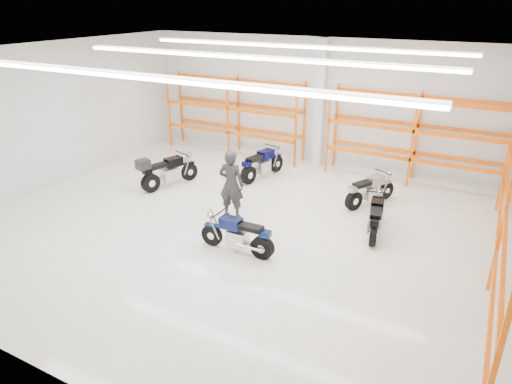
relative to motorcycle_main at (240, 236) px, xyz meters
The scene contains 11 objects.
ground 1.39m from the motorcycle_main, 120.15° to the left, with size 14.00×14.00×0.00m, color silver.
room_shell 3.13m from the motorcycle_main, 119.60° to the left, with size 14.02×12.02×4.51m.
motorcycle_main is the anchor object (origin of this frame).
motorcycle_back_a 4.87m from the motorcycle_main, 149.54° to the left, with size 1.02×2.15×1.13m.
motorcycle_back_b 4.99m from the motorcycle_main, 111.47° to the left, with size 0.84×2.10×1.04m.
motorcycle_back_c 4.65m from the motorcycle_main, 64.63° to the left, with size 1.04×1.79×0.96m.
motorcycle_back_d 3.62m from the motorcycle_main, 43.12° to the left, with size 0.67×1.98×0.98m.
standing_man 2.07m from the motorcycle_main, 126.26° to the left, with size 0.71×0.47×1.96m, color black.
structural_column 7.22m from the motorcycle_main, 95.42° to the left, with size 0.32×0.32×4.50m, color white.
pallet_racking_back_left 7.88m from the motorcycle_main, 121.53° to the left, with size 5.67×0.87×3.00m.
pallet_racking_back_right 7.28m from the motorcycle_main, 67.51° to the left, with size 5.67×0.87×3.00m.
Camera 1 is at (5.52, -9.47, 5.72)m, focal length 32.00 mm.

